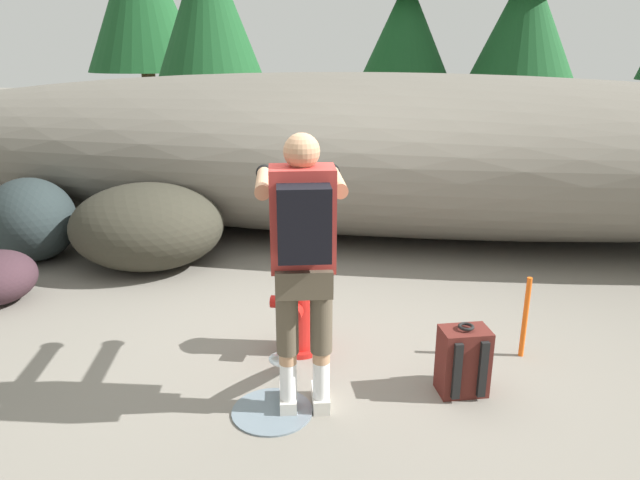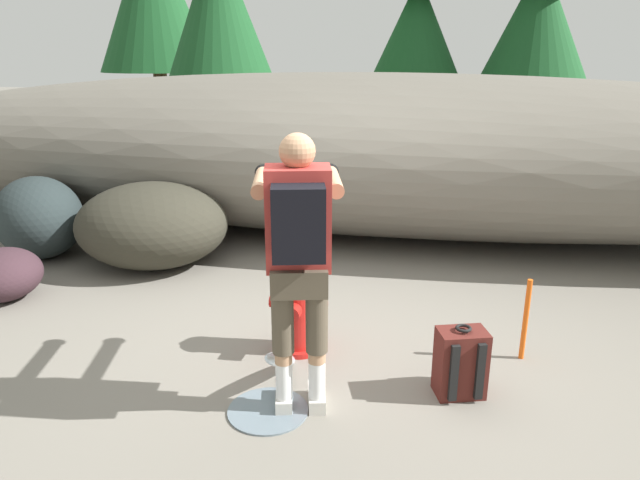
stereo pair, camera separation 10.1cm
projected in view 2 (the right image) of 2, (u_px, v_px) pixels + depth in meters
ground_plane at (312, 352)px, 4.22m from camera, size 56.00×56.00×0.04m
dirt_embankment at (370, 152)px, 6.89m from camera, size 14.01×3.20×1.85m
fire_hydrant at (298, 309)px, 4.12m from camera, size 0.42×0.37×0.71m
hydrant_water_jet at (277, 373)px, 3.65m from camera, size 0.49×0.89×0.45m
utility_worker at (298, 243)px, 3.24m from camera, size 0.66×1.04×1.66m
spare_backpack at (460, 363)px, 3.61m from camera, size 0.35×0.34×0.47m
boulder_large at (39, 217)px, 6.01m from camera, size 1.40×1.39×0.85m
boulder_mid at (152, 225)px, 5.75m from camera, size 1.73×1.54×0.85m
boulder_small at (2, 274)px, 5.01m from camera, size 0.69×0.72×0.45m
pine_tree_center at (418, 9)px, 12.07m from camera, size 1.98×1.98×5.00m
pine_tree_right at (540, 2)px, 11.46m from camera, size 2.46×2.46×5.65m
survey_stake at (526, 320)px, 4.00m from camera, size 0.04×0.04×0.60m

